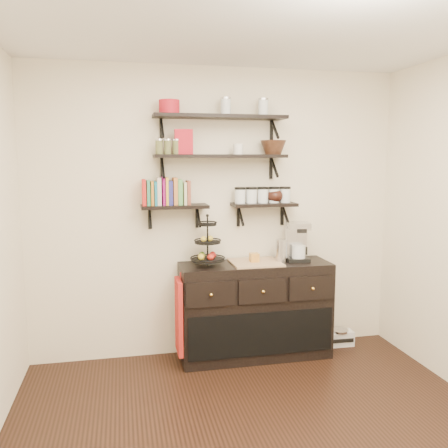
{
  "coord_description": "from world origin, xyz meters",
  "views": [
    {
      "loc": [
        -0.89,
        -2.62,
        1.86
      ],
      "look_at": [
        -0.07,
        1.15,
        1.33
      ],
      "focal_mm": 38.0,
      "sensor_mm": 36.0,
      "label": 1
    }
  ],
  "objects_px": {
    "sideboard": "(255,310)",
    "coffee_maker": "(297,242)",
    "radio": "(339,337)",
    "fruit_stand": "(208,249)"
  },
  "relations": [
    {
      "from": "fruit_stand",
      "to": "radio",
      "type": "xyz_separation_m",
      "value": [
        1.35,
        0.06,
        -0.97
      ]
    },
    {
      "from": "fruit_stand",
      "to": "sideboard",
      "type": "bearing_deg",
      "value": -0.38
    },
    {
      "from": "sideboard",
      "to": "fruit_stand",
      "type": "relative_size",
      "value": 3.12
    },
    {
      "from": "coffee_maker",
      "to": "sideboard",
      "type": "bearing_deg",
      "value": -169.35
    },
    {
      "from": "sideboard",
      "to": "coffee_maker",
      "type": "relative_size",
      "value": 3.77
    },
    {
      "from": "fruit_stand",
      "to": "radio",
      "type": "relative_size",
      "value": 1.6
    },
    {
      "from": "coffee_maker",
      "to": "radio",
      "type": "relative_size",
      "value": 1.33
    },
    {
      "from": "sideboard",
      "to": "coffee_maker",
      "type": "bearing_deg",
      "value": 3.49
    },
    {
      "from": "sideboard",
      "to": "fruit_stand",
      "type": "xyz_separation_m",
      "value": [
        -0.45,
        0.0,
        0.6
      ]
    },
    {
      "from": "fruit_stand",
      "to": "coffee_maker",
      "type": "distance_m",
      "value": 0.86
    }
  ]
}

